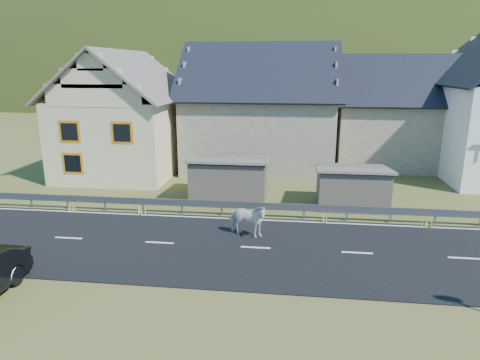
# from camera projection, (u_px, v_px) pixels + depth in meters

# --- Properties ---
(ground) EXTENTS (160.00, 160.00, 0.00)m
(ground) POSITION_uv_depth(u_px,v_px,m) (256.00, 248.00, 17.25)
(ground) COLOR #4B501D
(ground) RESTS_ON ground
(road) EXTENTS (60.00, 7.00, 0.04)m
(road) POSITION_uv_depth(u_px,v_px,m) (256.00, 248.00, 17.24)
(road) COLOR black
(road) RESTS_ON ground
(lane_markings) EXTENTS (60.00, 6.60, 0.01)m
(lane_markings) POSITION_uv_depth(u_px,v_px,m) (256.00, 247.00, 17.24)
(lane_markings) COLOR silver
(lane_markings) RESTS_ON road
(guardrail) EXTENTS (28.10, 0.09, 0.75)m
(guardrail) POSITION_uv_depth(u_px,v_px,m) (262.00, 206.00, 20.63)
(guardrail) COLOR #93969B
(guardrail) RESTS_ON ground
(shed_left) EXTENTS (4.30, 3.30, 2.40)m
(shed_left) POSITION_uv_depth(u_px,v_px,m) (230.00, 179.00, 23.43)
(shed_left) COLOR brown
(shed_left) RESTS_ON ground
(shed_right) EXTENTS (3.80, 2.90, 2.20)m
(shed_right) POSITION_uv_depth(u_px,v_px,m) (352.00, 188.00, 22.20)
(shed_right) COLOR brown
(shed_right) RESTS_ON ground
(house_cream) EXTENTS (7.80, 9.80, 8.30)m
(house_cream) POSITION_uv_depth(u_px,v_px,m) (124.00, 108.00, 28.80)
(house_cream) COLOR beige
(house_cream) RESTS_ON ground
(house_stone_a) EXTENTS (10.80, 9.80, 8.90)m
(house_stone_a) POSITION_uv_depth(u_px,v_px,m) (261.00, 102.00, 30.53)
(house_stone_a) COLOR tan
(house_stone_a) RESTS_ON ground
(house_stone_b) EXTENTS (9.80, 8.80, 8.10)m
(house_stone_b) POSITION_uv_depth(u_px,v_px,m) (399.00, 106.00, 31.36)
(house_stone_b) COLOR tan
(house_stone_b) RESTS_ON ground
(mountain) EXTENTS (440.00, 280.00, 260.00)m
(mountain) POSITION_uv_depth(u_px,v_px,m) (301.00, 127.00, 194.33)
(mountain) COLOR #1C310F
(mountain) RESTS_ON ground
(conifer_patch) EXTENTS (76.00, 50.00, 28.00)m
(conifer_patch) POSITION_uv_depth(u_px,v_px,m) (105.00, 69.00, 127.62)
(conifer_patch) COLOR black
(conifer_patch) RESTS_ON ground
(horse) EXTENTS (1.27, 1.93, 1.50)m
(horse) POSITION_uv_depth(u_px,v_px,m) (247.00, 220.00, 18.19)
(horse) COLOR silver
(horse) RESTS_ON road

